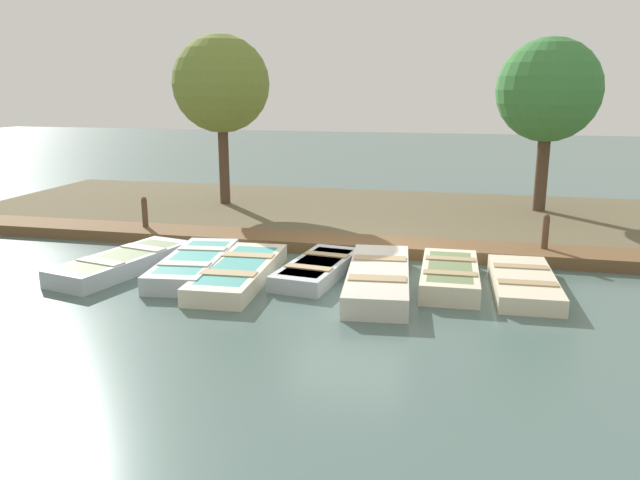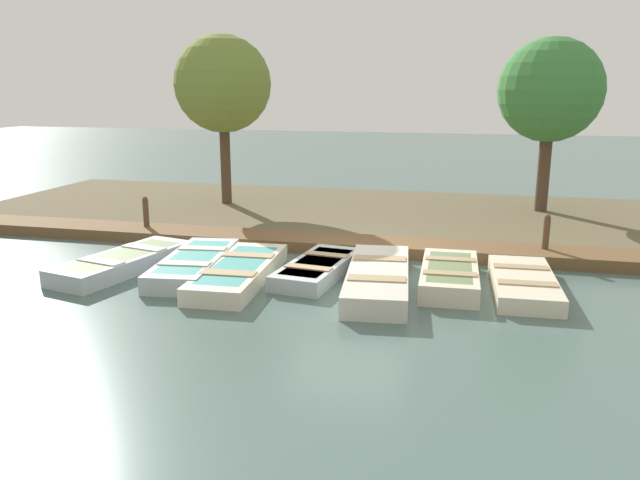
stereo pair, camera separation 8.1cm
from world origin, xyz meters
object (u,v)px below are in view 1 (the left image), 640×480
(rowboat_2, at_px, (239,272))
(park_tree_left, at_px, (549,91))
(mooring_post_near, at_px, (145,217))
(rowboat_5, at_px, (450,275))
(rowboat_3, at_px, (318,268))
(rowboat_1, at_px, (194,264))
(rowboat_6, at_px, (523,282))
(mooring_post_far, at_px, (545,237))
(park_tree_far_left, at_px, (221,85))
(rowboat_4, at_px, (378,278))
(rowboat_0, at_px, (123,262))

(rowboat_2, relative_size, park_tree_left, 0.68)
(mooring_post_near, bearing_deg, rowboat_5, 73.32)
(rowboat_3, xyz_separation_m, rowboat_5, (0.01, 2.56, 0.04))
(rowboat_3, bearing_deg, rowboat_1, -74.03)
(rowboat_6, xyz_separation_m, mooring_post_near, (-2.28, -8.85, 0.35))
(mooring_post_far, bearing_deg, mooring_post_near, -90.00)
(park_tree_left, bearing_deg, rowboat_3, -33.79)
(rowboat_3, height_order, rowboat_5, rowboat_5)
(rowboat_1, relative_size, rowboat_6, 1.14)
(park_tree_far_left, bearing_deg, mooring_post_near, -6.97)
(rowboat_4, bearing_deg, park_tree_far_left, -145.78)
(rowboat_5, height_order, park_tree_left, park_tree_left)
(park_tree_left, bearing_deg, rowboat_1, -43.83)
(mooring_post_near, bearing_deg, rowboat_4, 66.12)
(rowboat_2, bearing_deg, rowboat_1, -107.71)
(rowboat_0, height_order, mooring_post_near, mooring_post_near)
(rowboat_4, bearing_deg, rowboat_3, -117.68)
(rowboat_0, xyz_separation_m, park_tree_far_left, (-6.88, -0.51, 3.54))
(mooring_post_far, height_order, park_tree_left, park_tree_left)
(rowboat_5, height_order, mooring_post_far, mooring_post_far)
(rowboat_4, bearing_deg, rowboat_5, 105.85)
(rowboat_4, xyz_separation_m, mooring_post_near, (-2.76, -6.23, 0.31))
(rowboat_0, relative_size, rowboat_6, 1.19)
(rowboat_5, height_order, rowboat_6, rowboat_5)
(rowboat_2, distance_m, park_tree_left, 10.67)
(park_tree_far_left, distance_m, park_tree_left, 9.38)
(rowboat_1, xyz_separation_m, park_tree_far_left, (-6.69, -1.98, 3.54))
(rowboat_1, height_order, rowboat_3, rowboat_1)
(rowboat_4, distance_m, rowboat_5, 1.38)
(rowboat_2, distance_m, mooring_post_far, 6.58)
(rowboat_2, bearing_deg, park_tree_far_left, -159.53)
(rowboat_5, xyz_separation_m, park_tree_far_left, (-6.33, -7.02, 3.52))
(rowboat_1, bearing_deg, park_tree_left, 129.42)
(rowboat_4, relative_size, mooring_post_near, 3.53)
(rowboat_0, height_order, rowboat_5, rowboat_5)
(rowboat_3, bearing_deg, park_tree_left, 153.73)
(rowboat_4, relative_size, rowboat_6, 1.29)
(rowboat_2, relative_size, rowboat_6, 1.22)
(rowboat_0, distance_m, rowboat_1, 1.49)
(rowboat_2, distance_m, rowboat_5, 4.02)
(mooring_post_far, bearing_deg, rowboat_1, -69.43)
(rowboat_6, bearing_deg, mooring_post_far, 163.28)
(mooring_post_far, bearing_deg, rowboat_3, -63.43)
(mooring_post_near, bearing_deg, rowboat_1, 43.52)
(rowboat_2, bearing_deg, rowboat_0, -94.99)
(rowboat_4, height_order, park_tree_far_left, park_tree_far_left)
(rowboat_1, bearing_deg, rowboat_0, -89.25)
(rowboat_6, relative_size, mooring_post_near, 2.74)
(rowboat_2, relative_size, mooring_post_far, 3.36)
(rowboat_1, xyz_separation_m, mooring_post_near, (-2.61, -2.48, 0.33))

